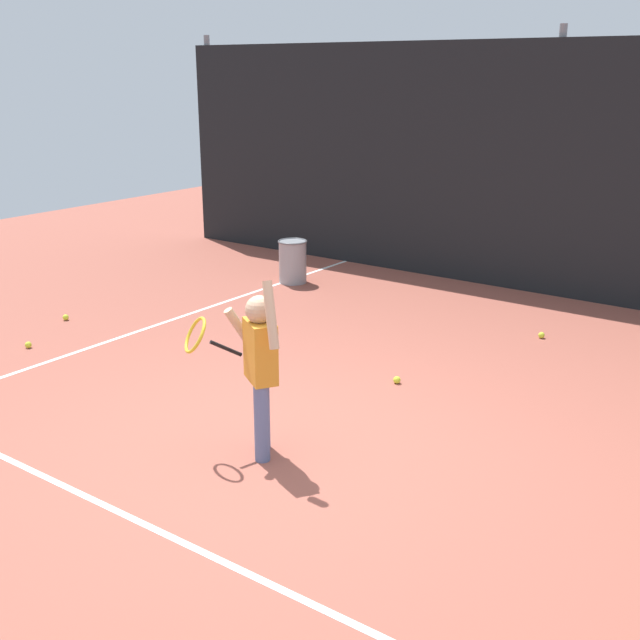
# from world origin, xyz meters

# --- Properties ---
(ground_plane) EXTENTS (20.00, 20.00, 0.00)m
(ground_plane) POSITION_xyz_m (0.00, 0.00, 0.00)
(ground_plane) COLOR #9E5142
(court_line_baseline) EXTENTS (9.00, 0.05, 0.00)m
(court_line_baseline) POSITION_xyz_m (0.00, -1.35, 0.00)
(court_line_baseline) COLOR white
(court_line_baseline) RESTS_ON ground
(court_line_sideline) EXTENTS (0.05, 9.00, 0.00)m
(court_line_sideline) POSITION_xyz_m (-2.91, 1.00, 0.00)
(court_line_sideline) COLOR white
(court_line_sideline) RESTS_ON ground
(back_fence_windscreen) EXTENTS (11.52, 0.08, 3.03)m
(back_fence_windscreen) POSITION_xyz_m (0.00, 5.17, 1.51)
(back_fence_windscreen) COLOR black
(back_fence_windscreen) RESTS_ON ground
(fence_post_0) EXTENTS (0.09, 0.09, 3.18)m
(fence_post_0) POSITION_xyz_m (-5.61, 5.23, 1.59)
(fence_post_0) COLOR slate
(fence_post_0) RESTS_ON ground
(fence_post_1) EXTENTS (0.09, 0.09, 3.18)m
(fence_post_1) POSITION_xyz_m (0.00, 5.23, 1.59)
(fence_post_1) COLOR slate
(fence_post_1) RESTS_ON ground
(tennis_player) EXTENTS (0.89, 0.53, 1.35)m
(tennis_player) POSITION_xyz_m (-0.04, -0.20, 0.73)
(tennis_player) COLOR slate
(tennis_player) RESTS_ON ground
(ball_hopper) EXTENTS (0.38, 0.38, 0.56)m
(ball_hopper) POSITION_xyz_m (-2.81, 3.74, 0.29)
(ball_hopper) COLOR gray
(ball_hopper) RESTS_ON ground
(tennis_ball_0) EXTENTS (0.07, 0.07, 0.07)m
(tennis_ball_0) POSITION_xyz_m (-3.40, 0.16, 0.03)
(tennis_ball_0) COLOR #CCE033
(tennis_ball_0) RESTS_ON ground
(tennis_ball_1) EXTENTS (0.07, 0.07, 0.07)m
(tennis_ball_1) POSITION_xyz_m (0.09, 1.54, 0.03)
(tennis_ball_1) COLOR #CCE033
(tennis_ball_1) RESTS_ON ground
(tennis_ball_2) EXTENTS (0.07, 0.07, 0.07)m
(tennis_ball_2) POSITION_xyz_m (0.68, 3.50, 0.03)
(tennis_ball_2) COLOR #CCE033
(tennis_ball_2) RESTS_ON ground
(tennis_ball_3) EXTENTS (0.07, 0.07, 0.07)m
(tennis_ball_3) POSITION_xyz_m (-3.86, 0.96, 0.03)
(tennis_ball_3) COLOR #CCE033
(tennis_ball_3) RESTS_ON ground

